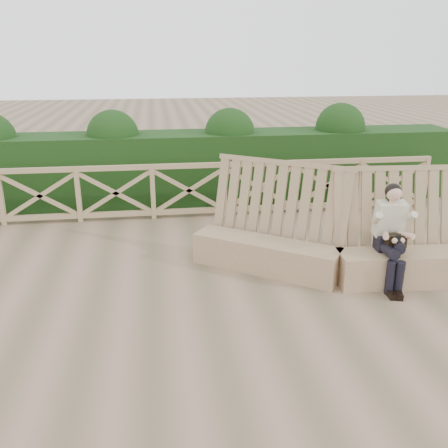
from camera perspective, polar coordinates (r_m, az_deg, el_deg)
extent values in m
plane|color=brown|center=(6.90, -1.84, -8.28)|extent=(60.00, 60.00, 0.00)
cube|color=#7F6148|center=(7.62, 4.80, -3.57)|extent=(2.12, 1.71, 0.48)
cube|color=#7F6148|center=(7.65, 5.71, 1.10)|extent=(2.09, 1.67, 1.60)
cube|color=#7F6148|center=(7.70, 21.02, -4.60)|extent=(2.27, 0.64, 0.48)
cube|color=#7F6148|center=(7.73, 20.71, 0.10)|extent=(2.27, 0.59, 1.60)
cube|color=black|center=(7.50, 18.28, -2.01)|extent=(0.38, 0.29, 0.22)
cube|color=beige|center=(7.43, 18.41, 0.59)|extent=(0.42, 0.32, 0.53)
sphere|color=tan|center=(7.28, 18.86, 3.31)|extent=(0.23, 0.23, 0.21)
sphere|color=black|center=(7.31, 18.78, 3.54)|extent=(0.25, 0.25, 0.23)
cylinder|color=black|center=(7.29, 18.18, -2.78)|extent=(0.19, 0.47, 0.15)
cylinder|color=black|center=(7.34, 19.35, -2.16)|extent=(0.19, 0.48, 0.17)
cylinder|color=black|center=(7.23, 18.44, -5.87)|extent=(0.13, 0.13, 0.48)
cylinder|color=black|center=(7.25, 19.39, -5.88)|extent=(0.13, 0.13, 0.48)
cube|color=black|center=(7.23, 18.53, -7.61)|extent=(0.11, 0.25, 0.08)
cube|color=black|center=(7.26, 19.33, -7.62)|extent=(0.11, 0.25, 0.08)
cube|color=black|center=(7.31, 19.00, -1.78)|extent=(0.28, 0.18, 0.18)
cube|color=black|center=(7.15, 19.36, -1.79)|extent=(0.08, 0.09, 0.12)
cube|color=#947956|center=(9.84, -4.11, 6.66)|extent=(10.10, 0.07, 0.10)
cube|color=#947956|center=(10.08, -3.98, 1.49)|extent=(10.10, 0.07, 0.10)
cube|color=black|center=(11.07, -4.51, 6.48)|extent=(12.00, 1.20, 1.50)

